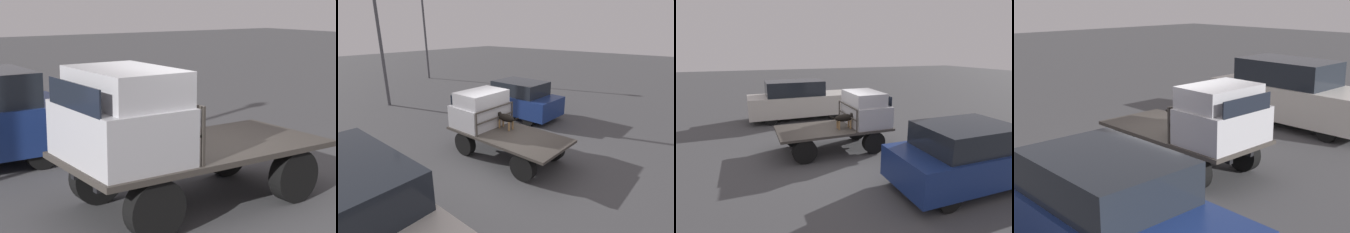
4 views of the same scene
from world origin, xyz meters
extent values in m
plane|color=#474749|center=(0.00, 0.00, 0.00)|extent=(80.00, 80.00, 0.00)
cylinder|color=black|center=(1.20, 0.77, 0.39)|extent=(0.78, 0.24, 0.78)
cylinder|color=black|center=(1.20, -0.77, 0.39)|extent=(0.78, 0.24, 0.78)
cylinder|color=black|center=(-1.20, 0.77, 0.39)|extent=(0.78, 0.24, 0.78)
cylinder|color=black|center=(-1.20, -0.77, 0.39)|extent=(0.78, 0.24, 0.78)
cube|color=black|center=(0.00, 0.33, 0.67)|extent=(3.57, 0.10, 0.18)
cube|color=black|center=(0.00, -0.33, 0.67)|extent=(3.57, 0.10, 0.18)
cube|color=#3D3833|center=(0.00, 0.00, 0.80)|extent=(3.88, 1.86, 0.08)
cube|color=#B7B7BC|center=(1.24, 0.00, 1.21)|extent=(1.29, 1.74, 0.74)
cube|color=#B7B7BC|center=(1.15, 0.00, 1.81)|extent=(1.09, 1.60, 0.45)
cube|color=black|center=(1.88, 0.00, 1.74)|extent=(0.02, 1.43, 0.34)
cube|color=#3D3833|center=(0.53, 0.85, 1.22)|extent=(0.04, 0.04, 0.77)
cube|color=#3D3833|center=(0.53, -0.85, 1.22)|extent=(0.04, 0.04, 0.77)
cube|color=#3D3833|center=(0.53, 0.00, 1.59)|extent=(0.04, 1.70, 0.04)
cube|color=#3D3833|center=(0.53, 0.00, 1.22)|extent=(0.04, 1.70, 0.04)
cylinder|color=#9E7547|center=(0.51, -0.17, 0.99)|extent=(0.06, 0.06, 0.29)
cylinder|color=#9E7547|center=(0.51, -0.36, 0.99)|extent=(0.06, 0.06, 0.29)
cylinder|color=#9E7547|center=(0.10, -0.17, 0.99)|extent=(0.06, 0.06, 0.29)
cylinder|color=#9E7547|center=(0.10, -0.36, 0.99)|extent=(0.06, 0.06, 0.29)
ellipsoid|color=black|center=(0.30, -0.27, 1.22)|extent=(0.67, 0.26, 0.26)
sphere|color=#9E7547|center=(0.49, -0.27, 1.17)|extent=(0.12, 0.12, 0.12)
cylinder|color=black|center=(0.59, -0.27, 1.29)|extent=(0.18, 0.14, 0.18)
sphere|color=black|center=(0.70, -0.27, 1.33)|extent=(0.19, 0.19, 0.19)
cone|color=#9E7547|center=(0.78, -0.27, 1.32)|extent=(0.11, 0.11, 0.11)
cone|color=black|center=(0.69, -0.21, 1.42)|extent=(0.06, 0.08, 0.10)
cone|color=black|center=(0.69, -0.32, 1.42)|extent=(0.06, 0.08, 0.10)
cylinder|color=black|center=(-0.08, -0.27, 1.24)|extent=(0.28, 0.04, 0.19)
cylinder|color=black|center=(3.78, -2.83, 0.30)|extent=(0.60, 0.20, 0.60)
cylinder|color=black|center=(3.78, -4.39, 0.30)|extent=(0.60, 0.20, 0.60)
cylinder|color=black|center=(1.22, -2.83, 0.30)|extent=(0.60, 0.20, 0.60)
cylinder|color=black|center=(1.22, -4.39, 0.30)|extent=(0.60, 0.20, 0.60)
cube|color=navy|center=(2.50, -3.61, 0.67)|extent=(4.13, 1.84, 0.83)
cube|color=#1E232B|center=(2.29, -3.61, 1.39)|extent=(2.27, 1.65, 0.60)
cylinder|color=black|center=(1.37, 4.04, 0.30)|extent=(0.60, 0.20, 0.60)
cube|color=beige|center=(-0.21, 4.82, 0.75)|extent=(5.09, 1.86, 0.99)
cube|color=#1E232B|center=(-0.46, 4.82, 1.60)|extent=(2.80, 1.67, 0.72)
cylinder|color=#4C4C51|center=(8.90, -0.43, 3.59)|extent=(0.16, 0.16, 7.17)
cylinder|color=#4C4C51|center=(14.30, -6.59, 3.56)|extent=(0.16, 0.16, 7.12)
camera|label=1|loc=(4.70, 6.21, 2.87)|focal=60.00mm
camera|label=2|loc=(-5.00, 5.91, 4.01)|focal=28.00mm
camera|label=3|loc=(-2.73, -8.36, 3.48)|focal=28.00mm
camera|label=4|loc=(7.42, -6.98, 3.80)|focal=50.00mm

